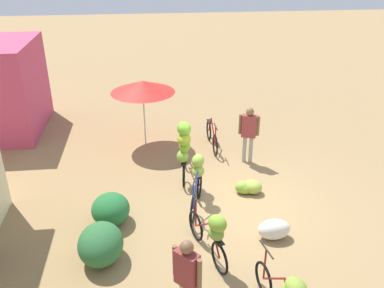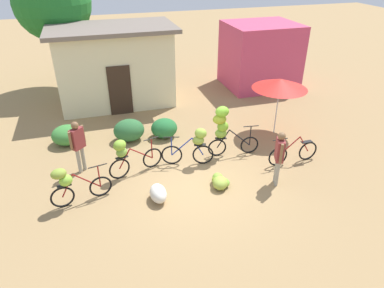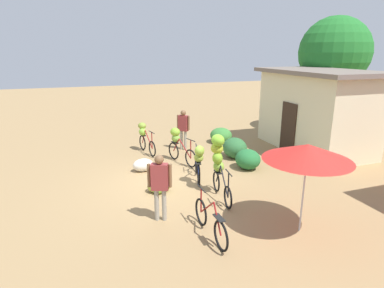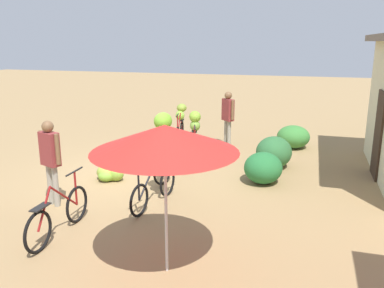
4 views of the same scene
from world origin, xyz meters
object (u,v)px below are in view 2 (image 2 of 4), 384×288
at_px(bicycle_rightmost, 293,153).
at_px(person_vendor, 78,142).
at_px(bicycle_near_pile, 127,154).
at_px(produce_sack, 158,193).
at_px(tree_behind_building, 52,3).
at_px(person_bystander, 279,153).
at_px(market_umbrella, 280,84).
at_px(shop_pink, 260,55).
at_px(bicycle_center_loaded, 194,144).
at_px(banana_pile_on_ground, 220,181).
at_px(bicycle_leftmost, 70,183).
at_px(bicycle_by_shop, 224,127).
at_px(building_low, 115,66).

height_order(bicycle_rightmost, person_vendor, person_vendor).
height_order(bicycle_near_pile, produce_sack, bicycle_near_pile).
distance_m(bicycle_rightmost, person_vendor, 6.56).
relative_size(bicycle_near_pile, produce_sack, 2.40).
distance_m(tree_behind_building, person_bystander, 11.93).
relative_size(bicycle_near_pile, person_vendor, 1.01).
bearing_deg(produce_sack, market_umbrella, 28.40).
xyz_separation_m(shop_pink, bicycle_center_loaded, (-5.11, -5.99, -0.77)).
bearing_deg(market_umbrella, person_bystander, -117.67).
bearing_deg(bicycle_rightmost, banana_pile_on_ground, -169.09).
xyz_separation_m(market_umbrella, produce_sack, (-4.91, -2.66, -1.66)).
xyz_separation_m(bicycle_leftmost, bicycle_near_pile, (1.59, 0.94, 0.03)).
bearing_deg(bicycle_rightmost, bicycle_by_shop, 151.80).
height_order(market_umbrella, person_bystander, market_umbrella).
distance_m(bicycle_leftmost, person_vendor, 1.63).
distance_m(person_vendor, person_bystander, 5.79).
height_order(shop_pink, tree_behind_building, tree_behind_building).
relative_size(shop_pink, produce_sack, 4.57).
bearing_deg(bicycle_near_pile, person_vendor, 154.71).
distance_m(bicycle_rightmost, person_bystander, 1.51).
distance_m(shop_pink, bicycle_leftmost, 11.21).
height_order(building_low, banana_pile_on_ground, building_low).
bearing_deg(shop_pink, bicycle_leftmost, -141.48).
distance_m(banana_pile_on_ground, person_bystander, 1.84).
height_order(bicycle_leftmost, produce_sack, bicycle_leftmost).
xyz_separation_m(building_low, person_bystander, (3.65, -7.43, -0.63)).
height_order(market_umbrella, bicycle_center_loaded, market_umbrella).
xyz_separation_m(shop_pink, bicycle_by_shop, (-4.07, -5.78, -0.42)).
bearing_deg(bicycle_rightmost, bicycle_leftmost, -178.80).
bearing_deg(market_umbrella, person_vendor, -175.02).
height_order(building_low, tree_behind_building, tree_behind_building).
height_order(bicycle_by_shop, person_bystander, bicycle_by_shop).
xyz_separation_m(bicycle_center_loaded, produce_sack, (-1.46, -1.46, -0.48)).
bearing_deg(building_low, person_vendor, -108.04).
bearing_deg(banana_pile_on_ground, person_vendor, 152.55).
bearing_deg(tree_behind_building, bicycle_center_loaded, -64.95).
bearing_deg(bicycle_near_pile, bicycle_by_shop, 4.48).
xyz_separation_m(tree_behind_building, bicycle_center_loaded, (3.89, -8.32, -3.17)).
bearing_deg(market_umbrella, bicycle_rightmost, -102.83).
height_order(bicycle_leftmost, person_vendor, person_vendor).
distance_m(shop_pink, tree_behind_building, 9.60).
bearing_deg(banana_pile_on_ground, person_bystander, -12.49).
relative_size(tree_behind_building, bicycle_center_loaded, 3.50).
bearing_deg(market_umbrella, bicycle_center_loaded, -160.96).
bearing_deg(banana_pile_on_ground, bicycle_leftmost, 174.72).
height_order(market_umbrella, bicycle_near_pile, market_umbrella).
bearing_deg(tree_behind_building, person_vendor, -86.24).
height_order(building_low, produce_sack, building_low).
height_order(bicycle_leftmost, person_bystander, person_bystander).
height_order(building_low, bicycle_rightmost, building_low).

